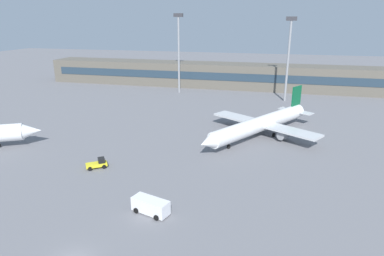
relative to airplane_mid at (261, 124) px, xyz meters
name	(u,v)px	position (x,y,z in m)	size (l,w,h in m)	color
ground_plane	(178,140)	(-17.21, -6.91, -2.87)	(400.00, 400.00, 0.00)	slate
terminal_building	(224,75)	(-17.21, 54.92, 1.63)	(140.13, 12.13, 9.00)	#5B564C
airplane_mid	(261,124)	(0.00, 0.00, 0.00)	(24.64, 33.75, 9.41)	white
baggage_tug_yellow	(98,164)	(-26.74, -24.12, -2.07)	(3.80, 3.32, 1.75)	yellow
service_van_white	(151,206)	(-12.42, -35.53, -1.76)	(5.55, 3.41, 2.08)	white
floodlight_tower_west	(289,54)	(5.60, 36.69, 12.04)	(3.20, 0.80, 25.77)	gray
floodlight_tower_east	(179,48)	(-30.89, 41.02, 12.62)	(3.20, 0.80, 26.90)	gray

